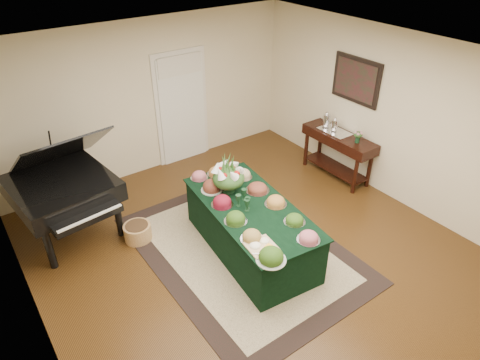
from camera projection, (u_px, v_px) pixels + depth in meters
ground at (252, 252)px, 6.08m from camera, size 6.00×6.00×0.00m
area_rug at (241, 249)px, 6.11m from camera, size 2.44×3.42×0.01m
kitchen_doorway at (182, 109)px, 7.88m from camera, size 1.05×0.07×2.10m
buffet_table at (251, 228)px, 5.92m from camera, size 1.27×2.29×0.75m
food_platters at (247, 206)px, 5.65m from camera, size 1.10×2.30×0.13m
cutting_board at (261, 244)px, 5.03m from camera, size 0.37×0.37×0.10m
green_goblets at (244, 201)px, 5.69m from camera, size 0.22×0.30×0.18m
floral_centerpiece at (228, 175)px, 5.90m from camera, size 0.47×0.47×0.47m
grand_piano at (63, 187)px, 6.03m from camera, size 1.53×1.71×1.63m
wicker_basket at (138, 232)px, 6.25m from camera, size 0.40×0.40×0.25m
mahogany_sideboard at (338, 144)px, 7.52m from camera, size 0.45×1.41×0.83m
tea_service at (331, 124)px, 7.51m from camera, size 0.34×0.58×0.30m
pink_bouquet at (358, 135)px, 7.08m from camera, size 0.17×0.17×0.21m
wall_painting at (356, 80)px, 7.04m from camera, size 0.05×0.95×0.75m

